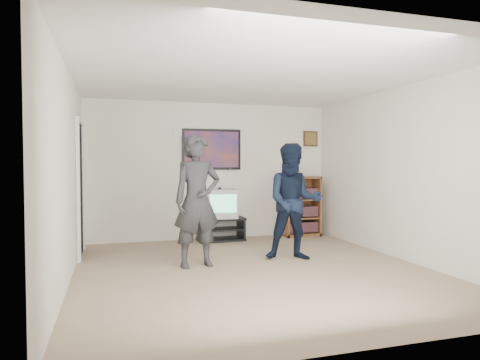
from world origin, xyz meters
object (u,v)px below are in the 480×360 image
media_stand (221,229)px  person_tall (197,201)px  crt_television (220,203)px  bookshelf (301,206)px  person_short (294,201)px

media_stand → person_tall: size_ratio=0.47×
crt_television → bookshelf: bookshelf is taller
media_stand → person_tall: (-0.78, -1.81, 0.68)m
crt_television → person_short: 1.91m
media_stand → bookshelf: (1.60, 0.05, 0.37)m
crt_television → person_short: (0.66, -1.78, 0.17)m
media_stand → crt_television: size_ratio=1.39×
crt_television → bookshelf: 1.62m
crt_television → person_tall: (-0.76, -1.81, 0.21)m
person_tall → media_stand: bearing=59.0°
bookshelf → person_tall: person_tall is taller
media_stand → bookshelf: bookshelf is taller
person_tall → crt_television: bearing=59.5°
media_stand → bookshelf: size_ratio=0.73×
media_stand → person_short: 2.00m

